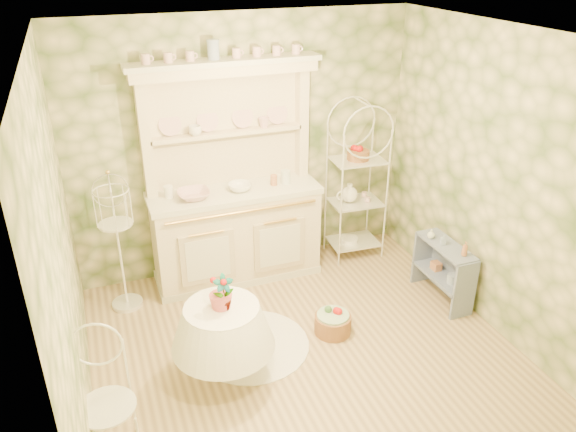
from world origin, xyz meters
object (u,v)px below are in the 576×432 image
object	(u,v)px
bakers_rack	(356,183)
cafe_chair	(106,404)
floor_basket	(333,322)
side_shelf	(443,272)
round_table	(224,343)
birdcage_stand	(118,242)
kitchen_dresser	(234,178)

from	to	relation	value
bakers_rack	cafe_chair	bearing A→B (deg)	-141.62
cafe_chair	floor_basket	xyz separation A→B (m)	(2.03, 0.72, -0.37)
bakers_rack	side_shelf	size ratio (longest dim) A/B	2.45
round_table	floor_basket	bearing A→B (deg)	12.57
cafe_chair	floor_basket	size ratio (longest dim) A/B	2.70
floor_basket	birdcage_stand	bearing A→B (deg)	147.34
bakers_rack	birdcage_stand	xyz separation A→B (m)	(-2.58, -0.15, -0.16)
birdcage_stand	floor_basket	world-z (taller)	birdcage_stand
cafe_chair	side_shelf	bearing A→B (deg)	25.92
round_table	floor_basket	world-z (taller)	round_table
kitchen_dresser	birdcage_stand	bearing A→B (deg)	-172.52
side_shelf	round_table	distance (m)	2.38
side_shelf	cafe_chair	bearing A→B (deg)	-158.05
round_table	birdcage_stand	xyz separation A→B (m)	(-0.65, 1.36, 0.36)
bakers_rack	floor_basket	world-z (taller)	bakers_rack
bakers_rack	birdcage_stand	distance (m)	2.59
floor_basket	cafe_chair	bearing A→B (deg)	-160.37
bakers_rack	floor_basket	xyz separation A→B (m)	(-0.84, -1.27, -0.76)
kitchen_dresser	floor_basket	xyz separation A→B (m)	(0.55, -1.27, -1.03)
kitchen_dresser	floor_basket	bearing A→B (deg)	-66.72
cafe_chair	birdcage_stand	distance (m)	1.88
bakers_rack	round_table	xyz separation A→B (m)	(-1.93, -1.51, -0.52)
side_shelf	birdcage_stand	distance (m)	3.19
round_table	cafe_chair	bearing A→B (deg)	-152.88
cafe_chair	floor_basket	world-z (taller)	cafe_chair
round_table	floor_basket	xyz separation A→B (m)	(1.09, 0.24, -0.24)
bakers_rack	kitchen_dresser	bearing A→B (deg)	-176.58
side_shelf	bakers_rack	bearing A→B (deg)	117.66
kitchen_dresser	round_table	world-z (taller)	kitchen_dresser
kitchen_dresser	round_table	distance (m)	1.79
kitchen_dresser	bakers_rack	world-z (taller)	kitchen_dresser
round_table	cafe_chair	world-z (taller)	cafe_chair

